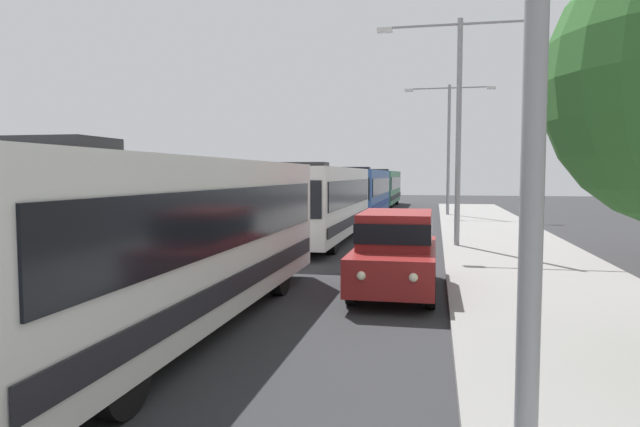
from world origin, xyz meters
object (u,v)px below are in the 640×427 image
Objects in this scene: bus_fourth_in_line at (382,187)px; streetlamp_far at (449,136)px; streetlamp_mid at (459,107)px; bus_lead at (171,236)px; bus_middle at (362,191)px; bus_second_in_line at (322,201)px; white_suv at (396,249)px.

bus_fourth_in_line is 12.80m from streetlamp_far.
bus_lead is at bearing -113.79° from streetlamp_mid.
bus_fourth_in_line is (0.00, 13.19, 0.00)m from bus_middle.
bus_lead is 0.97× the size of bus_middle.
streetlamp_far reaches higher than bus_middle.
streetlamp_mid reaches higher than bus_second_in_line.
bus_lead is 1.36× the size of streetlamp_far.
streetlamp_far is at bearing 70.51° from bus_second_in_line.
streetlamp_mid is (5.40, -27.47, 3.55)m from bus_fourth_in_line.
bus_second_in_line is 26.28m from bus_fourth_in_line.
bus_middle is at bearing 90.00° from bus_second_in_line.
bus_middle is at bearing 110.71° from streetlamp_mid.
bus_middle is (0.00, 26.53, 0.00)m from bus_lead.
bus_lead is at bearing -100.65° from streetlamp_far.
bus_fourth_in_line is 1.47× the size of streetlamp_mid.
bus_lead reaches higher than white_suv.
bus_second_in_line is 13.08m from bus_middle.
bus_second_in_line is 1.34× the size of streetlamp_far.
white_suv is (3.70, -35.65, -0.66)m from bus_fourth_in_line.
bus_lead is at bearing -90.00° from bus_second_in_line.
bus_middle is at bearing -90.00° from bus_fourth_in_line.
bus_lead is at bearing -132.29° from white_suv.
bus_second_in_line is 6.57m from streetlamp_mid.
streetlamp_far is (5.40, 15.25, 3.61)m from bus_second_in_line.
bus_second_in_line is at bearing -109.49° from streetlamp_far.
streetlamp_far reaches higher than bus_fourth_in_line.
bus_second_in_line is at bearing 167.51° from streetlamp_mid.
white_suv is at bearing 47.71° from bus_lead.
bus_fourth_in_line is at bearing 90.00° from bus_middle.
streetlamp_mid is at bearing 78.26° from white_suv.
bus_second_in_line is 16.58m from streetlamp_far.
bus_lead is at bearing -90.00° from bus_middle.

